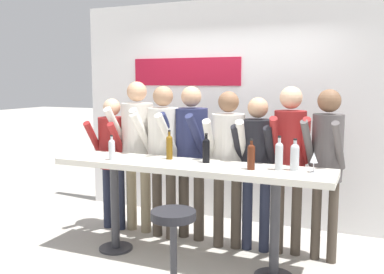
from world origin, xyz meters
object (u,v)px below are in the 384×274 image
(bar_stool, at_px, (173,240))
(person_far_right, at_px, (289,151))
(person_left, at_px, (137,140))
(wine_bottle_0, at_px, (295,156))
(wine_bottle_5, at_px, (279,155))
(wine_bottle_2, at_px, (169,146))
(wine_bottle_1, at_px, (206,149))
(wine_bottle_3, at_px, (112,148))
(person_center_right, at_px, (228,152))
(person_center, at_px, (191,146))
(wine_glass_0, at_px, (314,158))
(person_far_left, at_px, (112,149))
(person_rightmost, at_px, (327,154))
(wine_bottle_4, at_px, (251,155))
(person_center_left, at_px, (163,145))
(tasting_table, at_px, (188,178))
(person_right, at_px, (257,157))

(bar_stool, xyz_separation_m, person_far_right, (0.71, 1.27, 0.61))
(person_left, height_order, wine_bottle_0, person_left)
(person_left, distance_m, wine_bottle_5, 1.89)
(wine_bottle_2, bearing_deg, wine_bottle_1, -3.59)
(wine_bottle_1, bearing_deg, wine_bottle_3, -165.51)
(person_left, height_order, person_center_right, person_left)
(person_center, bearing_deg, wine_glass_0, -12.31)
(person_far_right, relative_size, wine_glass_0, 9.92)
(person_far_left, relative_size, wine_bottle_5, 5.14)
(wine_bottle_0, distance_m, wine_glass_0, 0.17)
(person_rightmost, bearing_deg, wine_bottle_5, -115.31)
(person_center_right, xyz_separation_m, wine_bottle_4, (0.41, -0.56, 0.08))
(bar_stool, relative_size, wine_bottle_0, 2.58)
(wine_bottle_5, bearing_deg, person_rightmost, 55.89)
(bar_stool, height_order, person_center_right, person_center_right)
(wine_bottle_5, bearing_deg, person_far_left, 166.27)
(wine_bottle_3, relative_size, wine_glass_0, 1.44)
(person_far_left, distance_m, person_rightmost, 2.48)
(bar_stool, bearing_deg, wine_bottle_3, 150.28)
(person_center_left, height_order, wine_glass_0, person_center_left)
(bar_stool, xyz_separation_m, wine_bottle_5, (0.71, 0.71, 0.66))
(wine_bottle_2, relative_size, wine_bottle_4, 1.07)
(person_center_right, relative_size, wine_glass_0, 9.61)
(wine_bottle_2, distance_m, wine_bottle_3, 0.58)
(wine_bottle_5, bearing_deg, person_left, 162.61)
(bar_stool, distance_m, person_center_right, 1.32)
(person_center_left, relative_size, wine_glass_0, 9.91)
(wine_bottle_2, bearing_deg, person_rightmost, 15.95)
(wine_glass_0, bearing_deg, wine_bottle_1, 177.10)
(bar_stool, bearing_deg, person_far_left, 138.86)
(tasting_table, relative_size, wine_glass_0, 15.66)
(tasting_table, xyz_separation_m, person_right, (0.53, 0.56, 0.15))
(bar_stool, height_order, wine_bottle_3, wine_bottle_3)
(person_center_right, bearing_deg, wine_bottle_0, -37.84)
(wine_bottle_5, bearing_deg, tasting_table, -177.63)
(wine_bottle_2, relative_size, wine_bottle_3, 1.18)
(wine_glass_0, bearing_deg, person_center_right, 153.85)
(wine_glass_0, bearing_deg, person_left, 165.56)
(person_center_right, bearing_deg, wine_bottle_5, -45.30)
(wine_bottle_5, bearing_deg, wine_bottle_0, 19.08)
(person_center_left, distance_m, wine_bottle_2, 0.47)
(wine_bottle_0, height_order, wine_bottle_2, wine_bottle_2)
(tasting_table, distance_m, person_left, 1.13)
(person_far_right, height_order, wine_glass_0, person_far_right)
(person_left, distance_m, wine_bottle_1, 1.18)
(person_center_right, bearing_deg, person_rightmost, -5.69)
(tasting_table, bearing_deg, wine_bottle_4, -3.11)
(person_left, xyz_separation_m, wine_glass_0, (2.10, -0.54, 0.02))
(person_rightmost, xyz_separation_m, wine_bottle_1, (-1.09, -0.46, 0.05))
(person_center, bearing_deg, person_rightmost, 7.31)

